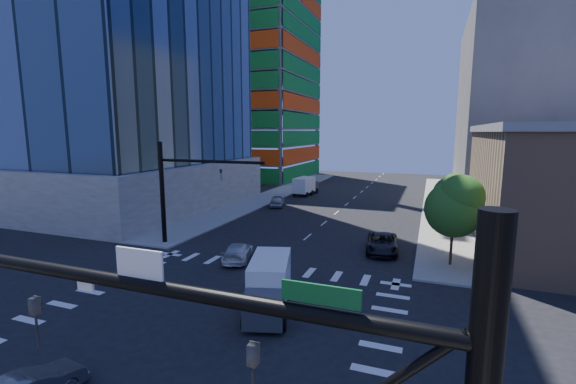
% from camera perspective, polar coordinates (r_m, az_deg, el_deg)
% --- Properties ---
extents(ground, '(160.00, 160.00, 0.00)m').
position_cam_1_polar(ground, '(21.87, -12.35, -18.49)').
color(ground, black).
rests_on(ground, ground).
extents(road_markings, '(20.00, 20.00, 0.01)m').
position_cam_1_polar(road_markings, '(21.87, -12.35, -18.48)').
color(road_markings, silver).
rests_on(road_markings, ground).
extents(sidewalk_ne, '(5.00, 60.00, 0.15)m').
position_cam_1_polar(sidewalk_ne, '(57.08, 21.91, -1.74)').
color(sidewalk_ne, gray).
rests_on(sidewalk_ne, ground).
extents(sidewalk_nw, '(5.00, 60.00, 0.15)m').
position_cam_1_polar(sidewalk_nw, '(61.63, -1.98, -0.35)').
color(sidewalk_nw, gray).
rests_on(sidewalk_nw, ground).
extents(construction_building, '(25.16, 34.50, 70.60)m').
position_cam_1_polar(construction_building, '(88.18, -5.77, 18.42)').
color(construction_building, slate).
rests_on(construction_building, ground).
extents(bg_building_ne, '(24.00, 30.00, 28.00)m').
position_cam_1_polar(bg_building_ne, '(73.12, 33.93, 10.57)').
color(bg_building_ne, slate).
rests_on(bg_building_ne, ground).
extents(signal_mast_nw, '(10.20, 0.40, 9.00)m').
position_cam_1_polar(signal_mast_nw, '(34.91, -16.26, 1.16)').
color(signal_mast_nw, black).
rests_on(signal_mast_nw, sidewalk_nw).
extents(tree_south, '(4.16, 4.16, 6.82)m').
position_cam_1_polar(tree_south, '(30.61, 23.63, -1.82)').
color(tree_south, '#382316').
rests_on(tree_south, sidewalk_ne).
extents(tree_north, '(3.54, 3.52, 5.78)m').
position_cam_1_polar(tree_north, '(42.57, 23.17, 0.08)').
color(tree_north, '#382316').
rests_on(tree_north, sidewalk_ne).
extents(car_nb_far, '(3.07, 5.65, 1.50)m').
position_cam_1_polar(car_nb_far, '(33.48, 13.78, -7.37)').
color(car_nb_far, black).
rests_on(car_nb_far, ground).
extents(car_sb_near, '(3.09, 4.95, 1.34)m').
position_cam_1_polar(car_sb_near, '(30.83, -7.42, -8.77)').
color(car_sb_near, white).
rests_on(car_sb_near, ground).
extents(car_sb_mid, '(2.89, 4.72, 1.50)m').
position_cam_1_polar(car_sb_mid, '(52.03, -1.60, -1.32)').
color(car_sb_mid, '#ADB1B6').
rests_on(car_sb_mid, ground).
extents(box_truck_near, '(3.73, 5.80, 2.82)m').
position_cam_1_polar(box_truck_near, '(22.17, -2.92, -14.33)').
color(box_truck_near, black).
rests_on(box_truck_near, ground).
extents(box_truck_far, '(2.73, 5.60, 2.85)m').
position_cam_1_polar(box_truck_far, '(61.77, 2.72, 0.78)').
color(box_truck_far, black).
rests_on(box_truck_far, ground).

